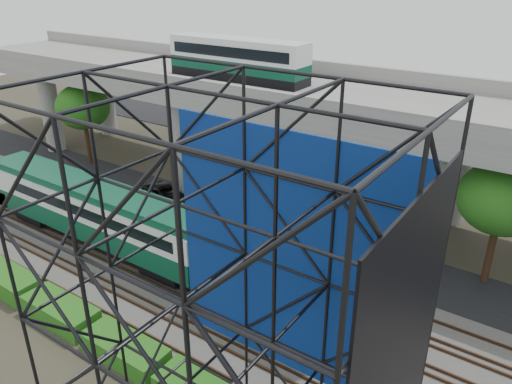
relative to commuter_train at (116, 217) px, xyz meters
The scene contains 13 objects.
ground 7.34m from the commuter_train, 17.22° to the right, with size 140.00×140.00×0.00m, color #474233.
ballast_bed 7.03m from the commuter_train, ahead, with size 90.00×12.00×0.20m, color slate.
service_road 11.04m from the commuter_train, 52.80° to the left, with size 90.00×5.00×0.08m, color black.
parking_lot 32.77m from the commuter_train, 78.60° to the left, with size 90.00×18.00×0.08m, color black.
harbor_water 54.46m from the commuter_train, 83.19° to the left, with size 140.00×40.00×0.03m, color #496278.
rail_tracks 6.96m from the commuter_train, ahead, with size 90.00×9.52×0.16m.
commuter_train is the anchor object (origin of this frame).
overpass 16.12m from the commuter_train, 67.01° to the left, with size 80.00×12.00×12.40m.
scaffold_tower 20.05m from the commuter_train, 30.77° to the right, with size 9.36×6.36×15.00m.
hedge_strip 10.03m from the commuter_train, 40.19° to the right, with size 34.60×1.80×1.20m.
trees 14.53m from the commuter_train, 82.82° to the left, with size 40.94×16.94×7.69m.
suv 8.77m from the commuter_train, 113.73° to the left, with size 2.16×4.68×1.30m, color black.
parked_cars 32.49m from the commuter_train, 76.81° to the left, with size 35.36×9.57×1.25m.
Camera 1 is at (16.96, -16.24, 17.52)m, focal length 35.00 mm.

